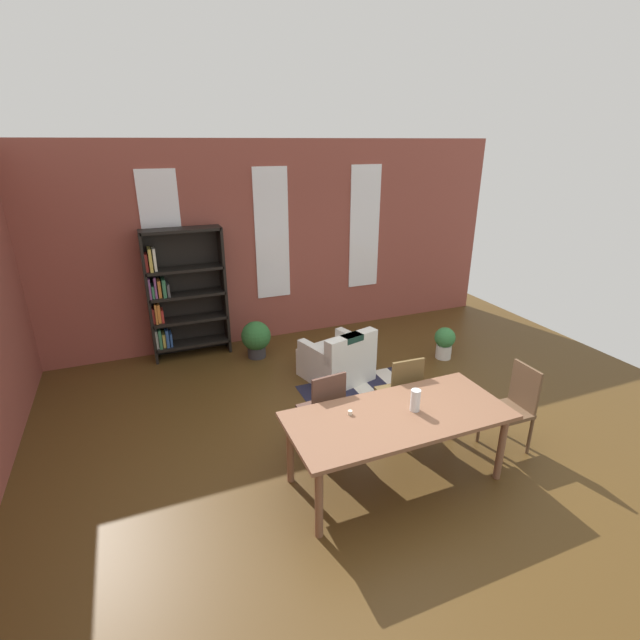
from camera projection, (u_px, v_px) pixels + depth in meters
ground_plane at (374, 457)px, 4.90m from camera, size 9.17×9.17×0.00m
back_wall_brick at (271, 244)px, 7.42m from camera, size 8.03×0.12×3.16m
window_pane_0 at (163, 243)px, 6.72m from camera, size 0.55×0.02×2.05m
window_pane_1 at (272, 235)px, 7.30m from camera, size 0.55×0.02×2.05m
window_pane_2 at (364, 228)px, 7.88m from camera, size 0.55×0.02×2.05m
dining_table at (398, 421)px, 4.33m from camera, size 2.10×0.93×0.75m
vase_on_table at (415, 400)px, 4.33m from camera, size 0.09×0.09×0.22m
tealight_candle_0 at (350, 413)px, 4.29m from camera, size 0.04×0.04×0.04m
dining_chair_far_left at (324, 409)px, 4.82m from camera, size 0.44×0.44×0.95m
dining_chair_far_right at (401, 392)px, 5.15m from camera, size 0.42×0.42×0.95m
dining_chair_head_right at (514, 405)px, 4.89m from camera, size 0.41×0.41×0.95m
bookshelf_tall at (181, 295)px, 6.88m from camera, size 1.14×0.34×1.96m
armchair_white at (338, 360)px, 6.42m from camera, size 0.98×0.98×0.75m
potted_plant_by_shelf at (445, 341)px, 7.03m from camera, size 0.31×0.31×0.49m
potted_plant_corner at (256, 338)px, 7.05m from camera, size 0.45×0.45×0.57m
striped_rug at (367, 392)px, 6.14m from camera, size 1.67×1.04×0.01m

